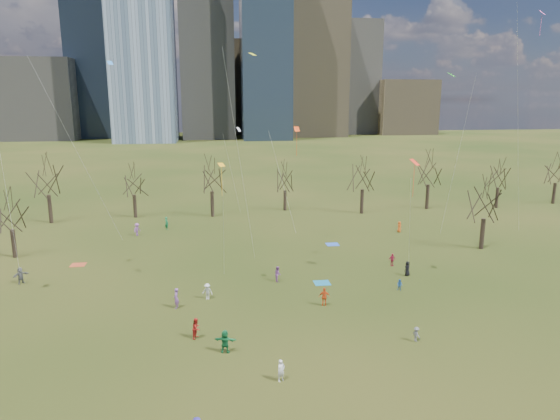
{
  "coord_description": "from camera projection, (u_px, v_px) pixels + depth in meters",
  "views": [
    {
      "loc": [
        -6.65,
        -37.5,
        18.09
      ],
      "look_at": [
        0.0,
        12.0,
        7.0
      ],
      "focal_mm": 32.0,
      "sensor_mm": 36.0,
      "label": 1
    }
  ],
  "objects": [
    {
      "name": "person_4",
      "position": [
        324.0,
        297.0,
        44.55
      ],
      "size": [
        1.05,
        0.56,
        1.71
      ],
      "primitive_type": "imported",
      "rotation": [
        0.0,
        0.0,
        3.0
      ],
      "color": "#E84F19",
      "rests_on": "ground"
    },
    {
      "name": "kites_airborne",
      "position": [
        282.0,
        160.0,
        52.31
      ],
      "size": [
        67.11,
        37.9,
        27.1
      ],
      "color": "#FFAE15",
      "rests_on": "ground"
    },
    {
      "name": "ground",
      "position": [
        299.0,
        324.0,
        41.07
      ],
      "size": [
        500.0,
        500.0,
        0.0
      ],
      "primitive_type": "plane",
      "color": "black",
      "rests_on": "ground"
    },
    {
      "name": "person_13",
      "position": [
        167.0,
        223.0,
        70.78
      ],
      "size": [
        0.75,
        0.8,
        1.83
      ],
      "primitive_type": "imported",
      "rotation": [
        0.0,
        0.0,
        2.21
      ],
      "color": "#1A7843",
      "rests_on": "ground"
    },
    {
      "name": "person_7",
      "position": [
        176.0,
        298.0,
        44.05
      ],
      "size": [
        0.55,
        0.74,
        1.85
      ],
      "primitive_type": "imported",
      "rotation": [
        0.0,
        0.0,
        4.54
      ],
      "color": "#7F4B97",
      "rests_on": "ground"
    },
    {
      "name": "person_15",
      "position": [
        137.0,
        229.0,
        67.63
      ],
      "size": [
        1.14,
        1.28,
        1.72
      ],
      "primitive_type": "imported",
      "rotation": [
        0.0,
        0.0,
        1.0
      ],
      "color": "#8C4C99",
      "rests_on": "ground"
    },
    {
      "name": "person_1",
      "position": [
        281.0,
        370.0,
        32.64
      ],
      "size": [
        0.65,
        0.57,
        1.5
      ],
      "primitive_type": "imported",
      "rotation": [
        0.0,
        0.0,
        0.5
      ],
      "color": "white",
      "rests_on": "ground"
    },
    {
      "name": "person_11",
      "position": [
        21.0,
        275.0,
        49.93
      ],
      "size": [
        1.49,
        1.47,
        1.71
      ],
      "primitive_type": "imported",
      "rotation": [
        0.0,
        0.0,
        0.77
      ],
      "color": "#5D5D62",
      "rests_on": "ground"
    },
    {
      "name": "person_12",
      "position": [
        399.0,
        227.0,
        69.4
      ],
      "size": [
        0.62,
        0.83,
        1.53
      ],
      "primitive_type": "imported",
      "rotation": [
        0.0,
        0.0,
        1.77
      ],
      "color": "#DB5818",
      "rests_on": "ground"
    },
    {
      "name": "person_9",
      "position": [
        207.0,
        291.0,
        46.05
      ],
      "size": [
        1.11,
        0.86,
        1.52
      ],
      "primitive_type": "imported",
      "rotation": [
        0.0,
        0.0,
        5.95
      ],
      "color": "silver",
      "rests_on": "ground"
    },
    {
      "name": "blanket_crimson",
      "position": [
        78.0,
        265.0,
        55.75
      ],
      "size": [
        1.6,
        1.5,
        0.03
      ],
      "primitive_type": "cube",
      "color": "#B24323",
      "rests_on": "ground"
    },
    {
      "name": "blanket_teal",
      "position": [
        322.0,
        283.0,
        50.26
      ],
      "size": [
        1.6,
        1.5,
        0.03
      ],
      "primitive_type": "cube",
      "color": "#17678F",
      "rests_on": "ground"
    },
    {
      "name": "blanket_navy",
      "position": [
        332.0,
        244.0,
        63.63
      ],
      "size": [
        1.6,
        1.5,
        0.03
      ],
      "primitive_type": "cube",
      "color": "blue",
      "rests_on": "ground"
    },
    {
      "name": "bare_tree_row",
      "position": [
        257.0,
        180.0,
        75.75
      ],
      "size": [
        113.04,
        29.8,
        9.5
      ],
      "color": "black",
      "rests_on": "ground"
    },
    {
      "name": "person_14",
      "position": [
        278.0,
        274.0,
        50.56
      ],
      "size": [
        0.62,
        0.79,
        1.59
      ],
      "primitive_type": "imported",
      "rotation": [
        0.0,
        0.0,
        1.59
      ],
      "color": "#8C4C99",
      "rests_on": "ground"
    },
    {
      "name": "person_3",
      "position": [
        416.0,
        334.0,
        38.04
      ],
      "size": [
        0.65,
        0.85,
        1.16
      ],
      "primitive_type": "imported",
      "rotation": [
        0.0,
        0.0,
        1.9
      ],
      "color": "slate",
      "rests_on": "ground"
    },
    {
      "name": "person_10",
      "position": [
        392.0,
        260.0,
        55.33
      ],
      "size": [
        0.87,
        0.47,
        1.41
      ],
      "primitive_type": "imported",
      "rotation": [
        0.0,
        0.0,
        0.16
      ],
      "color": "#A41737",
      "rests_on": "ground"
    },
    {
      "name": "person_8",
      "position": [
        400.0,
        285.0,
        48.15
      ],
      "size": [
        0.7,
        0.69,
        1.14
      ],
      "primitive_type": "imported",
      "rotation": [
        0.0,
        0.0,
        5.58
      ],
      "color": "#225397",
      "rests_on": "ground"
    },
    {
      "name": "person_5",
      "position": [
        225.0,
        341.0,
        36.29
      ],
      "size": [
        1.71,
        0.9,
        1.76
      ],
      "primitive_type": "imported",
      "rotation": [
        0.0,
        0.0,
        2.9
      ],
      "color": "#1A753E",
      "rests_on": "ground"
    },
    {
      "name": "person_6",
      "position": [
        407.0,
        268.0,
        52.2
      ],
      "size": [
        0.92,
        0.87,
        1.58
      ],
      "primitive_type": "imported",
      "rotation": [
        0.0,
        0.0,
        3.8
      ],
      "color": "black",
      "rests_on": "ground"
    },
    {
      "name": "person_2",
      "position": [
        196.0,
        328.0,
        38.5
      ],
      "size": [
        0.9,
        0.99,
        1.65
      ],
      "primitive_type": "imported",
      "rotation": [
        0.0,
        0.0,
        1.14
      ],
      "color": "#A51B17",
      "rests_on": "ground"
    },
    {
      "name": "downtown_skyline",
      "position": [
        219.0,
        54.0,
        236.1
      ],
      "size": [
        212.5,
        78.0,
        118.0
      ],
      "color": "slate",
      "rests_on": "ground"
    }
  ]
}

